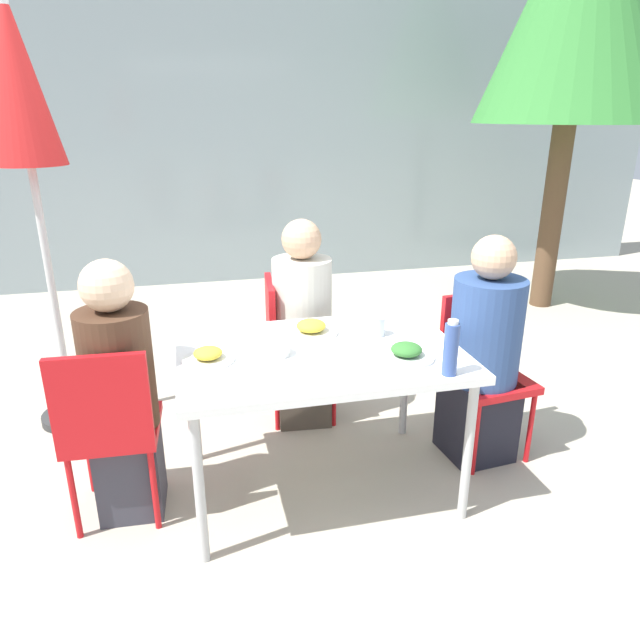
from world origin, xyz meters
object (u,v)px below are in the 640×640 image
Objects in this scene: person_left at (121,397)px; salad_bowl at (273,348)px; closed_umbrella at (21,103)px; drinking_cup at (377,326)px; chair_left at (109,422)px; chair_right at (481,361)px; person_right at (483,358)px; bottle at (451,349)px; chair_far at (288,339)px; person_far at (302,329)px.

person_left is 8.25× the size of salad_bowl.
drinking_cup is at bearing -27.99° from closed_umbrella.
chair_left and chair_right have the same top height.
person_right is 12.98× the size of drinking_cup.
closed_umbrella is at bearing 142.60° from bottle.
chair_right is at bearing -121.98° from person_right.
person_left reaches higher than salad_bowl.
person_left reaches higher than drinking_cup.
chair_far is (-0.92, 0.66, -0.06)m from person_right.
person_far reaches higher than drinking_cup.
person_left is 4.99× the size of bottle.
chair_far is at bearing -10.67° from closed_umbrella.
chair_far is at bearing -121.98° from person_far.
person_right reaches higher than chair_left.
closed_umbrella reaches higher than chair_far.
chair_right is at bearing 64.09° from chair_far.
person_far is at bearing -36.18° from chair_right.
person_left is at bearing 58.02° from chair_left.
closed_umbrella is (-1.39, 0.30, 1.24)m from person_far.
chair_left is at bearing -45.25° from chair_far.
person_left reaches higher than chair_far.
person_left is 1.40× the size of chair_right.
person_left is at bearing 162.97° from bottle.
chair_right is at bearing 64.65° from person_far.
salad_bowl is at bearing -10.13° from chair_far.
drinking_cup is (-0.63, -0.06, 0.28)m from chair_right.
chair_left is 1.71m from closed_umbrella.
chair_right and chair_far have the same top height.
person_right reaches higher than chair_right.
chair_far is 0.37× the size of closed_umbrella.
person_left is 1.46m from bottle.
person_far reaches higher than person_left.
person_right is (1.81, 0.05, -0.01)m from person_left.
bottle is at bearing -10.78° from chair_left.
bottle is (1.80, -1.38, -0.96)m from closed_umbrella.
drinking_cup is (-0.59, 0.03, 0.22)m from person_right.
chair_far is at bearing -36.74° from chair_right.
person_far is (0.08, -0.06, 0.07)m from chair_far.
chair_left reaches higher than drinking_cup.
salad_bowl is (0.69, -0.04, 0.19)m from person_left.
person_left is at bearing 176.56° from salad_bowl.
salad_bowl is at bearing 2.71° from chair_right.
bottle is 0.79m from salad_bowl.
person_right is (1.86, 0.13, 0.06)m from chair_left.
person_left is at bearing -4.35° from person_right.
closed_umbrella is 2.13m from drinking_cup.
closed_umbrella reaches higher than person_far.
chair_right is 2.75m from closed_umbrella.
person_left reaches higher than bottle.
chair_left is 1.86m from person_right.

